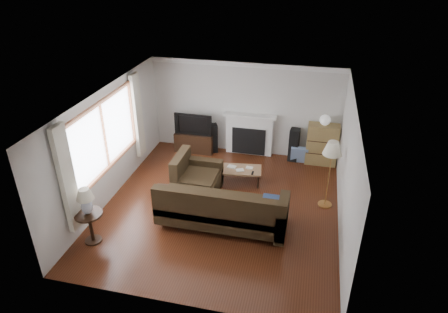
% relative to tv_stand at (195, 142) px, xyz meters
% --- Properties ---
extents(room, '(5.10, 5.60, 2.54)m').
position_rel_tv_stand_xyz_m(room, '(1.34, -2.48, 0.98)').
color(room, '#471F0F').
rests_on(room, ground).
extents(window, '(0.12, 2.74, 1.54)m').
position_rel_tv_stand_xyz_m(window, '(-1.11, -2.68, 1.28)').
color(window, brown).
rests_on(window, room).
extents(curtain_near, '(0.10, 0.35, 2.10)m').
position_rel_tv_stand_xyz_m(curtain_near, '(-1.06, -4.20, 1.13)').
color(curtain_near, beige).
rests_on(curtain_near, room).
extents(curtain_far, '(0.10, 0.35, 2.10)m').
position_rel_tv_stand_xyz_m(curtain_far, '(-1.06, -1.16, 1.13)').
color(curtain_far, beige).
rests_on(curtain_far, room).
extents(fireplace, '(1.40, 0.26, 1.15)m').
position_rel_tv_stand_xyz_m(fireplace, '(1.49, 0.16, 0.31)').
color(fireplace, white).
rests_on(fireplace, room).
extents(tv_stand, '(1.06, 0.48, 0.53)m').
position_rel_tv_stand_xyz_m(tv_stand, '(0.00, 0.00, 0.00)').
color(tv_stand, black).
rests_on(tv_stand, ground).
extents(television, '(1.03, 0.13, 0.59)m').
position_rel_tv_stand_xyz_m(television, '(0.00, 0.00, 0.56)').
color(television, black).
rests_on(television, tv_stand).
extents(speaker_left, '(0.31, 0.33, 0.79)m').
position_rel_tv_stand_xyz_m(speaker_left, '(0.50, 0.07, 0.13)').
color(speaker_left, black).
rests_on(speaker_left, ground).
extents(speaker_right, '(0.27, 0.32, 0.88)m').
position_rel_tv_stand_xyz_m(speaker_right, '(2.70, 0.07, 0.18)').
color(speaker_right, black).
rests_on(speaker_right, ground).
extents(bookshelf, '(0.79, 0.37, 1.08)m').
position_rel_tv_stand_xyz_m(bookshelf, '(3.40, 0.05, 0.28)').
color(bookshelf, olive).
rests_on(bookshelf, ground).
extents(globe_lamp, '(0.27, 0.27, 0.27)m').
position_rel_tv_stand_xyz_m(globe_lamp, '(3.40, 0.05, 0.95)').
color(globe_lamp, white).
rests_on(globe_lamp, bookshelf).
extents(sectional_sofa, '(2.82, 2.06, 0.91)m').
position_rel_tv_stand_xyz_m(sectional_sofa, '(1.51, -3.06, 0.19)').
color(sectional_sofa, black).
rests_on(sectional_sofa, ground).
extents(coffee_table, '(1.05, 0.67, 0.39)m').
position_rel_tv_stand_xyz_m(coffee_table, '(1.55, -1.40, -0.07)').
color(coffee_table, '#896241').
rests_on(coffee_table, ground).
extents(footstool, '(0.49, 0.49, 0.37)m').
position_rel_tv_stand_xyz_m(footstool, '(0.10, -2.62, -0.08)').
color(footstool, black).
rests_on(footstool, ground).
extents(floor_lamp, '(0.49, 0.49, 1.56)m').
position_rel_tv_stand_xyz_m(floor_lamp, '(3.56, -1.88, 0.51)').
color(floor_lamp, '#AF773C').
rests_on(floor_lamp, ground).
extents(side_table, '(0.52, 0.52, 0.65)m').
position_rel_tv_stand_xyz_m(side_table, '(-0.81, -4.14, 0.06)').
color(side_table, black).
rests_on(side_table, ground).
extents(table_lamp, '(0.33, 0.33, 0.53)m').
position_rel_tv_stand_xyz_m(table_lamp, '(-0.81, -4.14, 0.65)').
color(table_lamp, silver).
rests_on(table_lamp, side_table).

